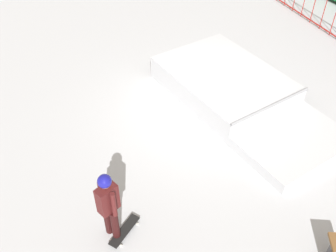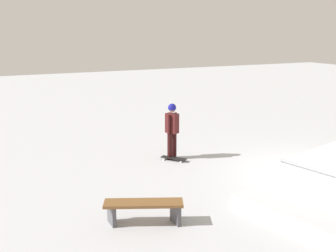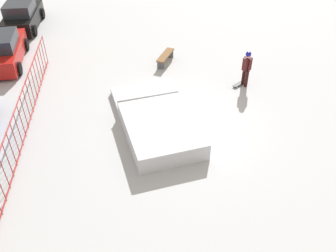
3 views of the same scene
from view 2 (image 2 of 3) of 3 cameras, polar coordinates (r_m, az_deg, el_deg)
ground_plane at (r=11.49m, az=20.95°, el=-6.82°), size 60.00×60.00×0.00m
skater at (r=11.91m, az=0.59°, el=-0.12°), size 0.40×0.44×1.73m
skateboard at (r=11.97m, az=0.84°, el=-4.70°), size 0.67×0.74×0.09m
park_bench at (r=8.14m, az=-3.57°, el=-11.73°), size 1.62×1.02×0.48m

